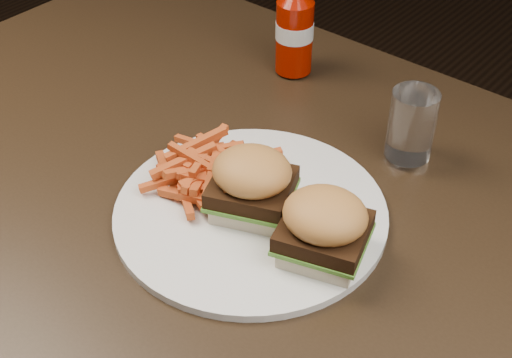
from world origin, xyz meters
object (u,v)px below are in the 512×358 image
Objects in this scene: plate at (251,212)px; tumbler at (412,125)px; dining_table at (238,193)px; ketchup_bottle at (294,37)px.

plate is 3.48× the size of tumbler.
tumbler is (0.14, 0.18, 0.08)m from dining_table.
dining_table is 10.67× the size of ketchup_bottle.
dining_table is 12.81× the size of tumbler.
plate is (0.05, -0.04, 0.03)m from dining_table.
tumbler is at bearing 51.33° from dining_table.
plate is at bearing -35.52° from dining_table.
plate is at bearing -111.94° from tumbler.
dining_table is 0.07m from plate.
tumbler reaches higher than dining_table.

